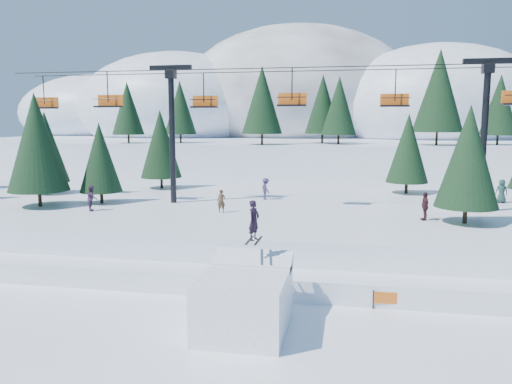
% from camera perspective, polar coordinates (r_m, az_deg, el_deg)
% --- Properties ---
extents(ground, '(160.00, 160.00, 0.00)m').
position_cam_1_polar(ground, '(20.31, -2.42, -17.12)').
color(ground, white).
rests_on(ground, ground).
extents(mid_shelf, '(70.00, 22.00, 2.50)m').
position_cam_1_polar(mid_shelf, '(36.89, 3.94, -3.54)').
color(mid_shelf, white).
rests_on(mid_shelf, ground).
extents(berm, '(70.00, 6.00, 1.10)m').
position_cam_1_polar(berm, '(27.45, 1.42, -9.09)').
color(berm, white).
rests_on(berm, ground).
extents(mountain_ridge, '(119.00, 60.45, 26.46)m').
position_cam_1_polar(mountain_ridge, '(91.72, 4.96, 8.61)').
color(mountain_ridge, white).
rests_on(mountain_ridge, ground).
extents(jump_kicker, '(3.52, 4.80, 5.24)m').
position_cam_1_polar(jump_kicker, '(21.26, -1.27, -12.12)').
color(jump_kicker, white).
rests_on(jump_kicker, ground).
extents(chairlift, '(46.28, 3.21, 10.28)m').
position_cam_1_polar(chairlift, '(36.14, 4.98, 9.09)').
color(chairlift, black).
rests_on(chairlift, mid_shelf).
extents(conifer_stand, '(62.42, 16.37, 8.24)m').
position_cam_1_polar(conifer_stand, '(36.71, 9.46, 4.89)').
color(conifer_stand, black).
rests_on(conifer_stand, mid_shelf).
extents(distant_skiers, '(29.92, 9.68, 1.82)m').
position_cam_1_polar(distant_skiers, '(36.21, 5.39, -0.36)').
color(distant_skiers, '#412843').
rests_on(distant_skiers, mid_shelf).
extents(banner_near, '(2.85, 0.26, 0.90)m').
position_cam_1_polar(banner_near, '(24.46, 16.59, -11.63)').
color(banner_near, black).
rests_on(banner_near, ground).
extents(banner_far, '(2.86, 0.13, 0.90)m').
position_cam_1_polar(banner_far, '(25.44, 20.22, -11.03)').
color(banner_far, black).
rests_on(banner_far, ground).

